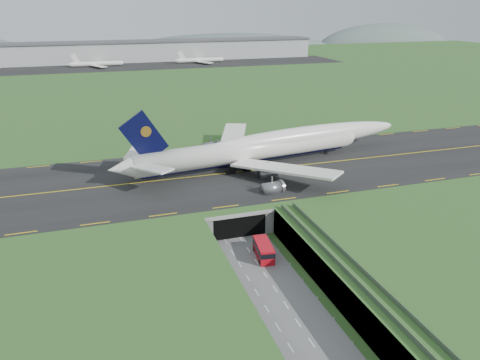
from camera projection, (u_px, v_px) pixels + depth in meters
name	position (u px, v px, depth m)	size (l,w,h in m)	color
ground	(252.00, 255.00, 96.14)	(900.00, 900.00, 0.00)	#346327
airfield_deck	(252.00, 243.00, 95.08)	(800.00, 800.00, 6.00)	gray
trench_road	(264.00, 274.00, 89.43)	(12.00, 75.00, 0.20)	slate
taxiway	(211.00, 175.00, 123.37)	(800.00, 44.00, 0.18)	black
tunnel_portal	(229.00, 209.00, 109.84)	(17.00, 22.30, 6.00)	gray
guideway	(349.00, 272.00, 80.37)	(3.00, 53.00, 7.05)	#A8A8A3
jumbo_jet	(270.00, 146.00, 130.56)	(89.08, 57.80, 19.32)	white
shuttle_tram	(264.00, 250.00, 94.78)	(3.85, 8.08, 3.17)	red
cargo_terminal	(124.00, 51.00, 357.73)	(320.00, 67.00, 15.60)	#B2B2B2
distant_hills	(177.00, 56.00, 498.78)	(700.00, 91.00, 60.00)	#50605A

